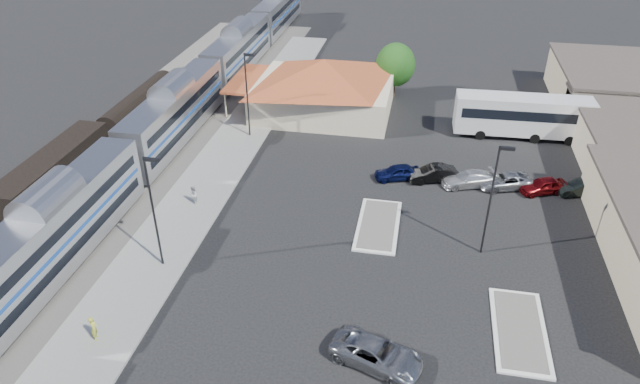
# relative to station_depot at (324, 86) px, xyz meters

# --- Properties ---
(ground) EXTENTS (280.00, 280.00, 0.00)m
(ground) POSITION_rel_station_depot_xyz_m (4.56, -24.00, -3.13)
(ground) COLOR black
(ground) RESTS_ON ground
(railbed) EXTENTS (16.00, 100.00, 0.12)m
(railbed) POSITION_rel_station_depot_xyz_m (-16.44, -16.00, -3.07)
(railbed) COLOR #4C4944
(railbed) RESTS_ON ground
(platform) EXTENTS (5.50, 92.00, 0.18)m
(platform) POSITION_rel_station_depot_xyz_m (-7.44, -18.00, -3.04)
(platform) COLOR gray
(platform) RESTS_ON ground
(passenger_train) EXTENTS (3.00, 104.00, 5.55)m
(passenger_train) POSITION_rel_station_depot_xyz_m (-13.44, -10.33, -0.26)
(passenger_train) COLOR silver
(passenger_train) RESTS_ON ground
(freight_cars) EXTENTS (2.80, 46.00, 4.00)m
(freight_cars) POSITION_rel_station_depot_xyz_m (-19.44, -22.48, -1.21)
(freight_cars) COLOR black
(freight_cars) RESTS_ON ground
(station_depot) EXTENTS (18.35, 12.24, 6.20)m
(station_depot) POSITION_rel_station_depot_xyz_m (0.00, 0.00, 0.00)
(station_depot) COLOR #C2B48E
(station_depot) RESTS_ON ground
(traffic_island_south) EXTENTS (3.30, 7.50, 0.21)m
(traffic_island_south) POSITION_rel_station_depot_xyz_m (8.56, -22.00, -3.03)
(traffic_island_south) COLOR silver
(traffic_island_south) RESTS_ON ground
(traffic_island_north) EXTENTS (3.30, 7.50, 0.21)m
(traffic_island_north) POSITION_rel_station_depot_xyz_m (18.56, -32.00, -3.03)
(traffic_island_north) COLOR silver
(traffic_island_north) RESTS_ON ground
(lamp_plat_s) EXTENTS (1.08, 0.25, 9.00)m
(lamp_plat_s) POSITION_rel_station_depot_xyz_m (-6.34, -30.00, 2.21)
(lamp_plat_s) COLOR black
(lamp_plat_s) RESTS_ON ground
(lamp_plat_n) EXTENTS (1.08, 0.25, 9.00)m
(lamp_plat_n) POSITION_rel_station_depot_xyz_m (-6.34, -8.00, 2.21)
(lamp_plat_n) COLOR black
(lamp_plat_n) RESTS_ON ground
(lamp_lot) EXTENTS (1.08, 0.25, 9.00)m
(lamp_lot) POSITION_rel_station_depot_xyz_m (16.66, -24.00, 2.21)
(lamp_lot) COLOR black
(lamp_lot) RESTS_ON ground
(tree_depot) EXTENTS (4.71, 4.71, 6.63)m
(tree_depot) POSITION_rel_station_depot_xyz_m (7.56, 6.00, 0.89)
(tree_depot) COLOR #382314
(tree_depot) RESTS_ON ground
(suv) EXTENTS (6.12, 4.24, 1.55)m
(suv) POSITION_rel_station_depot_xyz_m (9.90, -36.30, -2.36)
(suv) COLOR gray
(suv) RESTS_ON ground
(coach_bus) EXTENTS (13.80, 3.45, 4.40)m
(coach_bus) POSITION_rel_station_depot_xyz_m (21.46, -2.65, -0.60)
(coach_bus) COLOR white
(coach_bus) RESTS_ON ground
(person_a) EXTENTS (0.63, 0.75, 1.75)m
(person_a) POSITION_rel_station_depot_xyz_m (-7.36, -37.73, -2.08)
(person_a) COLOR gold
(person_a) RESTS_ON platform
(person_b) EXTENTS (0.72, 0.88, 1.67)m
(person_b) POSITION_rel_station_depot_xyz_m (-7.24, -21.77, -2.12)
(person_b) COLOR silver
(person_b) RESTS_ON platform
(parked_car_a) EXTENTS (4.48, 2.85, 1.42)m
(parked_car_a) POSITION_rel_station_depot_xyz_m (9.49, -14.10, -2.42)
(parked_car_a) COLOR #0D1442
(parked_car_a) RESTS_ON ground
(parked_car_b) EXTENTS (4.73, 2.96, 1.47)m
(parked_car_b) POSITION_rel_station_depot_xyz_m (12.69, -13.80, -2.40)
(parked_car_b) COLOR black
(parked_car_b) RESTS_ON ground
(parked_car_c) EXTENTS (5.25, 3.41, 1.41)m
(parked_car_c) POSITION_rel_station_depot_xyz_m (15.89, -14.10, -2.42)
(parked_car_c) COLOR silver
(parked_car_c) RESTS_ON ground
(parked_car_d) EXTENTS (5.36, 3.60, 1.37)m
(parked_car_d) POSITION_rel_station_depot_xyz_m (19.09, -13.80, -2.45)
(parked_car_d) COLOR gray
(parked_car_d) RESTS_ON ground
(parked_car_e) EXTENTS (4.48, 3.10, 1.42)m
(parked_car_e) POSITION_rel_station_depot_xyz_m (22.29, -14.10, -2.42)
(parked_car_e) COLOR maroon
(parked_car_e) RESTS_ON ground
(parked_car_f) EXTENTS (4.29, 2.53, 1.34)m
(parked_car_f) POSITION_rel_station_depot_xyz_m (25.49, -13.80, -2.46)
(parked_car_f) COLOR black
(parked_car_f) RESTS_ON ground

